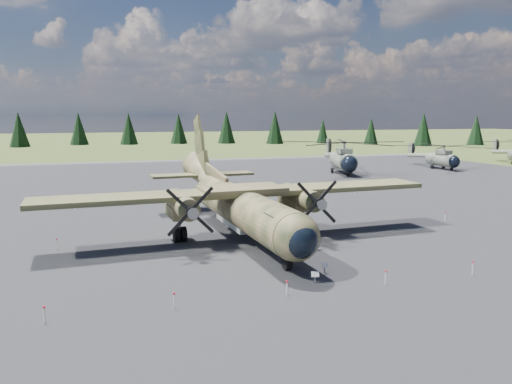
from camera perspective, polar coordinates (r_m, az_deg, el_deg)
name	(u,v)px	position (r m, az deg, el deg)	size (l,w,h in m)	color
ground	(274,234)	(40.76, 2.08, -4.81)	(500.00, 500.00, 0.00)	#4F5B28
apron	(241,211)	(50.09, -1.70, -2.24)	(120.00, 120.00, 0.04)	#555559
transport_plane	(237,199)	(39.79, -2.15, -0.82)	(31.06, 28.21, 10.24)	#333D21
helicopter_near	(343,151)	(82.52, 9.95, 4.64)	(25.35, 26.51, 5.34)	gray
helicopter_mid	(442,152)	(94.84, 20.50, 4.28)	(17.01, 19.93, 4.27)	gray
info_placard_left	(315,275)	(29.19, 6.77, -9.46)	(0.49, 0.29, 0.71)	gray
info_placard_right	(325,266)	(31.07, 7.88, -8.41)	(0.43, 0.20, 0.66)	gray
barrier_fence	(269,228)	(40.42, 1.50, -4.18)	(33.12, 29.62, 0.85)	silver
treeline	(276,173)	(40.52, 2.35, 2.23)	(280.06, 279.75, 10.99)	black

